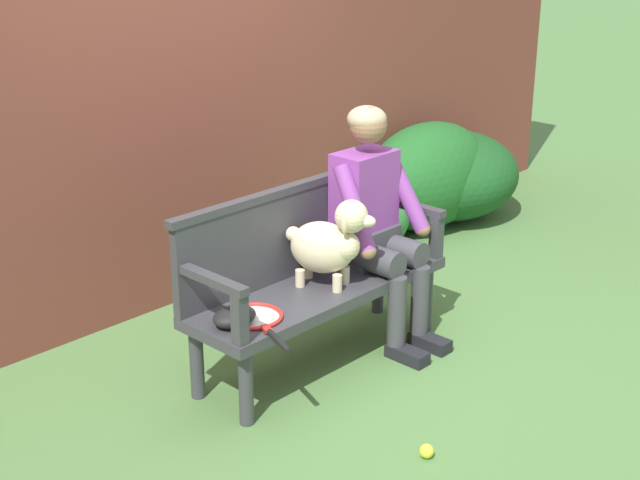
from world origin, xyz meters
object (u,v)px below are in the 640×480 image
tennis_ball (427,451)px  tennis_racket (256,318)px  garden_bench (320,296)px  baseball_glove (234,317)px  person_seated (375,216)px  dog_on_bench (330,242)px

tennis_ball → tennis_racket: bearing=101.7°
garden_bench → tennis_ball: (-0.33, -0.97, -0.35)m
tennis_racket → baseball_glove: baseball_glove is taller
person_seated → baseball_glove: size_ratio=5.96×
person_seated → baseball_glove: bearing=-178.4°
person_seated → tennis_ball: 1.40m
garden_bench → tennis_racket: (-0.52, -0.07, 0.07)m
garden_bench → dog_on_bench: 0.30m
tennis_racket → baseball_glove: 0.12m
person_seated → tennis_racket: (-0.94, -0.06, -0.26)m
garden_bench → tennis_ball: size_ratio=23.36×
dog_on_bench → baseball_glove: (-0.66, 0.00, -0.19)m
tennis_racket → baseball_glove: (-0.11, 0.03, 0.04)m
baseball_glove → tennis_ball: size_ratio=3.33×
tennis_racket → tennis_ball: tennis_racket is taller
garden_bench → dog_on_bench: (0.03, -0.04, 0.30)m
person_seated → dog_on_bench: 0.39m
garden_bench → baseball_glove: size_ratio=7.01×
tennis_racket → tennis_ball: (0.19, -0.90, -0.42)m
person_seated → dog_on_bench: (-0.39, -0.03, -0.04)m
dog_on_bench → tennis_ball: (-0.37, -0.93, -0.65)m
tennis_ball → dog_on_bench: bearing=68.5°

